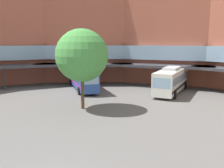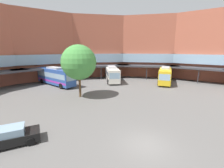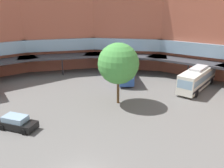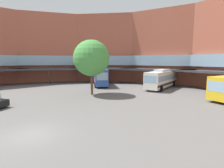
{
  "view_description": "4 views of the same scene",
  "coord_description": "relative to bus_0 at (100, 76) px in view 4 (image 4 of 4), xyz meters",
  "views": [
    {
      "loc": [
        5.04,
        -9.8,
        7.14
      ],
      "look_at": [
        0.99,
        14.76,
        2.87
      ],
      "focal_mm": 39.73,
      "sensor_mm": 36.0,
      "label": 1
    },
    {
      "loc": [
        -7.07,
        -9.36,
        7.78
      ],
      "look_at": [
        1.07,
        9.77,
        3.05
      ],
      "focal_mm": 24.75,
      "sensor_mm": 36.0,
      "label": 2
    },
    {
      "loc": [
        8.07,
        -13.16,
        13.57
      ],
      "look_at": [
        -2.95,
        14.64,
        2.94
      ],
      "focal_mm": 37.44,
      "sensor_mm": 36.0,
      "label": 3
    },
    {
      "loc": [
        9.48,
        -9.73,
        5.39
      ],
      "look_at": [
        2.52,
        10.9,
        2.45
      ],
      "focal_mm": 28.42,
      "sensor_mm": 36.0,
      "label": 4
    }
  ],
  "objects": [
    {
      "name": "ground_plane",
      "position": [
        5.43,
        -26.06,
        -2.01
      ],
      "size": [
        121.26,
        121.26,
        0.0
      ],
      "primitive_type": "plane",
      "color": "#605E5B"
    },
    {
      "name": "bus_3",
      "position": [
        13.14,
        -0.58,
        -0.16
      ],
      "size": [
        5.59,
        11.25,
        3.65
      ],
      "rotation": [
        0.0,
        0.0,
        4.42
      ],
      "color": "silver",
      "rests_on": "ground"
    },
    {
      "name": "plaza_tree",
      "position": [
        3.13,
        -10.76,
        3.7
      ],
      "size": [
        5.56,
        5.56,
        8.5
      ],
      "color": "brown",
      "rests_on": "ground"
    },
    {
      "name": "bus_0",
      "position": [
        0.0,
        0.0,
        0.0
      ],
      "size": [
        7.36,
        11.23,
        3.97
      ],
      "rotation": [
        0.0,
        0.0,
        5.19
      ],
      "color": "#2D519E",
      "rests_on": "ground"
    },
    {
      "name": "station_building",
      "position": [
        5.43,
        -4.39,
        5.91
      ],
      "size": [
        78.71,
        43.7,
        16.66
      ],
      "color": "#AD5942",
      "rests_on": "ground"
    }
  ]
}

